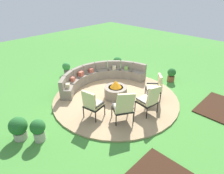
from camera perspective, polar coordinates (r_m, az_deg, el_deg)
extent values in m
plane|color=#478C38|center=(7.89, 1.05, -3.36)|extent=(24.00, 24.00, 0.00)
cylinder|color=tan|center=(7.87, 1.05, -3.17)|extent=(4.88, 4.88, 0.06)
cube|color=#382114|center=(8.34, 28.35, -5.08)|extent=(1.89, 1.21, 0.04)
cylinder|color=gray|center=(7.74, 1.06, -1.54)|extent=(0.88, 0.88, 0.46)
cylinder|color=black|center=(7.65, 1.08, -0.24)|extent=(0.57, 0.57, 0.06)
cone|color=orange|center=(7.57, 1.09, 0.89)|extent=(0.46, 0.46, 0.28)
cube|color=gray|center=(9.24, 7.48, 3.25)|extent=(0.55, 0.66, 0.42)
cube|color=gray|center=(9.20, 8.04, 5.73)|extent=(0.26, 0.61, 0.34)
cube|color=gray|center=(9.40, 4.13, 3.89)|extent=(0.67, 0.73, 0.42)
cube|color=gray|center=(9.39, 4.41, 6.38)|extent=(0.42, 0.60, 0.34)
cube|color=gray|center=(9.45, 0.62, 4.09)|extent=(0.74, 0.74, 0.42)
cube|color=gray|center=(9.44, 0.61, 6.58)|extent=(0.53, 0.53, 0.34)
cube|color=gray|center=(9.37, -2.87, 3.83)|extent=(0.73, 0.67, 0.42)
cube|color=gray|center=(9.35, -3.17, 6.33)|extent=(0.60, 0.41, 0.34)
cube|color=gray|center=(9.17, -6.15, 3.13)|extent=(0.66, 0.54, 0.42)
cube|color=gray|center=(9.13, -6.74, 5.63)|extent=(0.61, 0.26, 0.34)
cube|color=gray|center=(8.86, -9.04, 2.00)|extent=(0.65, 0.53, 0.42)
cube|color=gray|center=(8.79, -9.90, 4.49)|extent=(0.61, 0.24, 0.34)
cube|color=gray|center=(8.45, -11.32, 0.45)|extent=(0.73, 0.66, 0.42)
cube|color=gray|center=(8.35, -12.43, 2.94)|extent=(0.60, 0.40, 0.34)
cube|color=gray|center=(7.98, -12.74, -1.45)|extent=(0.74, 0.73, 0.42)
cube|color=gray|center=(7.84, -14.06, 1.02)|extent=(0.54, 0.52, 0.34)
cube|color=#BC5B47|center=(8.69, -8.96, 3.78)|extent=(0.24, 0.22, 0.21)
cube|color=#70A34C|center=(9.24, 4.13, 5.43)|extent=(0.21, 0.21, 0.16)
cube|color=beige|center=(9.29, 0.64, 5.62)|extent=(0.21, 0.22, 0.16)
cube|color=beige|center=(7.83, -12.61, 0.42)|extent=(0.21, 0.21, 0.16)
cube|color=#BC5B47|center=(9.01, -6.09, 4.75)|extent=(0.18, 0.15, 0.18)
cube|color=#BC5B47|center=(8.30, -11.20, 2.21)|extent=(0.21, 0.20, 0.17)
cylinder|color=black|center=(7.05, -5.52, -5.32)|extent=(0.04, 0.04, 0.38)
cylinder|color=black|center=(6.78, -2.12, -6.67)|extent=(0.04, 0.04, 0.38)
cylinder|color=black|center=(6.74, -8.20, -7.24)|extent=(0.04, 0.04, 0.38)
cylinder|color=black|center=(6.46, -4.73, -8.75)|extent=(0.04, 0.04, 0.38)
cube|color=black|center=(6.63, -5.23, -5.44)|extent=(0.63, 0.64, 0.05)
cube|color=beige|center=(6.59, -5.25, -4.93)|extent=(0.58, 0.58, 0.09)
cube|color=beige|center=(6.31, -6.65, -3.84)|extent=(0.23, 0.53, 0.63)
cube|color=black|center=(6.69, -6.92, -3.82)|extent=(0.46, 0.13, 0.04)
cube|color=black|center=(6.43, -3.56, -5.12)|extent=(0.46, 0.13, 0.04)
cylinder|color=black|center=(6.70, -0.05, -7.13)|extent=(0.04, 0.04, 0.38)
cylinder|color=black|center=(6.85, 4.66, -6.36)|extent=(0.04, 0.04, 0.38)
cylinder|color=black|center=(6.31, 1.18, -9.68)|extent=(0.04, 0.04, 0.38)
cylinder|color=black|center=(6.47, 6.17, -8.80)|extent=(0.04, 0.04, 0.38)
cube|color=black|center=(6.45, 3.04, -6.41)|extent=(0.81, 0.78, 0.05)
cube|color=beige|center=(6.41, 3.06, -5.90)|extent=(0.74, 0.72, 0.09)
cube|color=beige|center=(6.07, 3.81, -4.74)|extent=(0.56, 0.42, 0.74)
cube|color=black|center=(6.31, 0.66, -5.79)|extent=(0.28, 0.42, 0.04)
cube|color=black|center=(6.46, 5.42, -5.04)|extent=(0.28, 0.42, 0.04)
cylinder|color=black|center=(7.01, 6.64, -5.59)|extent=(0.04, 0.04, 0.38)
cylinder|color=black|center=(7.36, 9.69, -4.05)|extent=(0.04, 0.04, 0.38)
cylinder|color=black|center=(6.71, 9.96, -7.56)|extent=(0.04, 0.04, 0.38)
cylinder|color=black|center=(7.08, 12.97, -5.84)|extent=(0.04, 0.04, 0.38)
cube|color=black|center=(6.92, 9.96, -4.24)|extent=(0.65, 0.65, 0.05)
cube|color=beige|center=(6.88, 10.01, -3.75)|extent=(0.60, 0.60, 0.09)
cube|color=beige|center=(6.61, 11.82, -2.61)|extent=(0.64, 0.17, 0.71)
cube|color=black|center=(6.67, 8.54, -4.05)|extent=(0.11, 0.50, 0.04)
cube|color=black|center=(7.02, 11.50, -2.57)|extent=(0.11, 0.50, 0.04)
cylinder|color=black|center=(7.57, 9.98, -3.09)|extent=(0.04, 0.04, 0.38)
cylinder|color=black|center=(8.04, 9.57, -1.09)|extent=(0.04, 0.04, 0.38)
cylinder|color=black|center=(7.65, 13.72, -3.14)|extent=(0.04, 0.04, 0.38)
cylinder|color=black|center=(8.11, 13.10, -1.16)|extent=(0.04, 0.04, 0.38)
cube|color=black|center=(7.74, 11.75, -0.71)|extent=(0.79, 0.79, 0.05)
cube|color=beige|center=(7.70, 11.80, -0.26)|extent=(0.73, 0.72, 0.09)
cube|color=beige|center=(7.63, 13.67, 1.32)|extent=(0.46, 0.47, 0.63)
cube|color=black|center=(7.45, 12.11, -0.76)|extent=(0.34, 0.38, 0.04)
cube|color=black|center=(7.90, 11.59, 1.05)|extent=(0.34, 0.38, 0.04)
cylinder|color=brown|center=(9.61, 16.56, 2.37)|extent=(0.32, 0.32, 0.26)
sphere|color=#236028|center=(9.49, 16.81, 4.05)|extent=(0.38, 0.38, 0.38)
sphere|color=yellow|center=(9.50, 17.02, 4.58)|extent=(0.15, 0.15, 0.15)
cylinder|color=#605B56|center=(10.55, 1.57, 5.88)|extent=(0.31, 0.31, 0.26)
sphere|color=#2D7A33|center=(10.44, 1.59, 7.43)|extent=(0.46, 0.46, 0.46)
cylinder|color=#605B56|center=(10.24, -12.85, 4.38)|extent=(0.29, 0.29, 0.24)
sphere|color=#3D8E42|center=(10.13, -13.02, 5.81)|extent=(0.40, 0.40, 0.40)
cylinder|color=#A89E8E|center=(6.58, -24.85, -12.38)|extent=(0.39, 0.39, 0.24)
sphere|color=#236028|center=(6.39, -25.45, -10.07)|extent=(0.53, 0.53, 0.53)
cylinder|color=#A89E8E|center=(6.29, -20.12, -13.03)|extent=(0.32, 0.32, 0.30)
sphere|color=#236028|center=(6.09, -20.63, -10.68)|extent=(0.43, 0.43, 0.43)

